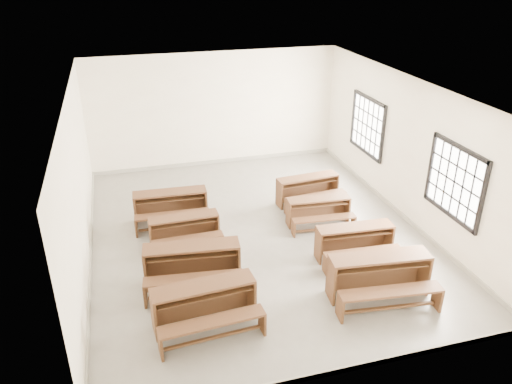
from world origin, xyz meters
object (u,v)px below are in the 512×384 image
object	(u,v)px
desk_set_1	(192,262)
desk_set_5	(355,240)
desk_set_2	(185,229)
desk_set_3	(171,205)
desk_set_4	(380,274)
desk_set_0	(205,303)
desk_set_7	(308,188)
desk_set_6	(319,209)

from	to	relation	value
desk_set_1	desk_set_5	distance (m)	3.26
desk_set_2	desk_set_3	world-z (taller)	desk_set_3
desk_set_1	desk_set_4	xyz separation A→B (m)	(3.11, -1.26, 0.01)
desk_set_4	desk_set_0	bearing A→B (deg)	-175.03
desk_set_4	desk_set_7	size ratio (longest dim) A/B	1.18
desk_set_0	desk_set_6	size ratio (longest dim) A/B	1.19
desk_set_4	desk_set_6	distance (m)	2.74
desk_set_1	desk_set_3	distance (m)	2.50
desk_set_5	desk_set_6	size ratio (longest dim) A/B	1.09
desk_set_5	desk_set_6	distance (m)	1.49
desk_set_3	desk_set_4	distance (m)	4.94
desk_set_4	desk_set_3	bearing A→B (deg)	136.71
desk_set_2	desk_set_6	size ratio (longest dim) A/B	1.00
desk_set_4	desk_set_5	world-z (taller)	desk_set_4
desk_set_1	desk_set_3	world-z (taller)	desk_set_1
desk_set_7	desk_set_5	bearing A→B (deg)	-94.65
desk_set_5	desk_set_7	xyz separation A→B (m)	(-0.01, 2.55, -0.00)
desk_set_4	desk_set_5	size ratio (longest dim) A/B	1.18
desk_set_5	desk_set_2	bearing A→B (deg)	160.01
desk_set_3	desk_set_6	bearing A→B (deg)	-14.91
desk_set_1	desk_set_6	world-z (taller)	desk_set_1
desk_set_6	desk_set_5	bearing A→B (deg)	-79.01
desk_set_3	desk_set_4	bearing A→B (deg)	-46.66
desk_set_0	desk_set_4	size ratio (longest dim) A/B	0.93
desk_set_7	desk_set_4	bearing A→B (deg)	-96.90
desk_set_7	desk_set_2	bearing A→B (deg)	-165.47
desk_set_3	desk_set_0	bearing A→B (deg)	-85.59
desk_set_5	desk_set_7	size ratio (longest dim) A/B	1.00
desk_set_3	desk_set_6	size ratio (longest dim) A/B	1.14
desk_set_5	desk_set_7	bearing A→B (deg)	94.25
desk_set_1	desk_set_5	bearing A→B (deg)	6.56
desk_set_0	desk_set_5	xyz separation A→B (m)	(3.25, 1.19, -0.04)
desk_set_2	desk_set_3	size ratio (longest dim) A/B	0.87
desk_set_2	desk_set_3	distance (m)	1.09
desk_set_3	desk_set_7	xyz separation A→B (m)	(3.33, 0.05, -0.03)
desk_set_0	desk_set_2	size ratio (longest dim) A/B	1.20
desk_set_1	desk_set_5	world-z (taller)	desk_set_1
desk_set_5	desk_set_6	xyz separation A→B (m)	(-0.17, 1.48, -0.03)
desk_set_0	desk_set_7	distance (m)	4.94
desk_set_2	desk_set_7	distance (m)	3.38
desk_set_2	desk_set_3	xyz separation A→B (m)	(-0.15, 1.08, 0.05)
desk_set_0	desk_set_5	world-z (taller)	desk_set_0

